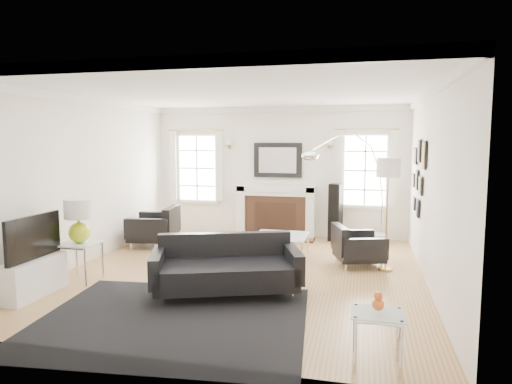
% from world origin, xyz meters
% --- Properties ---
extents(floor, '(6.00, 6.00, 0.00)m').
position_xyz_m(floor, '(0.00, 0.00, 0.00)').
color(floor, '#9F6D42').
rests_on(floor, ground).
extents(back_wall, '(5.50, 0.04, 2.80)m').
position_xyz_m(back_wall, '(0.00, 3.00, 1.40)').
color(back_wall, silver).
rests_on(back_wall, floor).
extents(front_wall, '(5.50, 0.04, 2.80)m').
position_xyz_m(front_wall, '(0.00, -3.00, 1.40)').
color(front_wall, silver).
rests_on(front_wall, floor).
extents(left_wall, '(0.04, 6.00, 2.80)m').
position_xyz_m(left_wall, '(-2.75, 0.00, 1.40)').
color(left_wall, silver).
rests_on(left_wall, floor).
extents(right_wall, '(0.04, 6.00, 2.80)m').
position_xyz_m(right_wall, '(2.75, 0.00, 1.40)').
color(right_wall, silver).
rests_on(right_wall, floor).
extents(ceiling, '(5.50, 6.00, 0.02)m').
position_xyz_m(ceiling, '(0.00, 0.00, 2.80)').
color(ceiling, white).
rests_on(ceiling, back_wall).
extents(crown_molding, '(5.50, 6.00, 0.12)m').
position_xyz_m(crown_molding, '(0.00, 0.00, 2.74)').
color(crown_molding, white).
rests_on(crown_molding, back_wall).
extents(fireplace, '(1.70, 0.69, 1.11)m').
position_xyz_m(fireplace, '(0.00, 2.79, 0.54)').
color(fireplace, white).
rests_on(fireplace, floor).
extents(mantel_mirror, '(1.05, 0.07, 0.75)m').
position_xyz_m(mantel_mirror, '(0.00, 2.95, 1.65)').
color(mantel_mirror, black).
rests_on(mantel_mirror, back_wall).
extents(window_left, '(1.24, 0.15, 1.62)m').
position_xyz_m(window_left, '(-1.85, 2.95, 1.46)').
color(window_left, white).
rests_on(window_left, back_wall).
extents(window_right, '(1.24, 0.15, 1.62)m').
position_xyz_m(window_right, '(1.85, 2.95, 1.46)').
color(window_right, white).
rests_on(window_right, back_wall).
extents(gallery_wall, '(0.04, 1.73, 1.29)m').
position_xyz_m(gallery_wall, '(2.72, 1.30, 1.53)').
color(gallery_wall, black).
rests_on(gallery_wall, right_wall).
extents(tv_unit, '(0.35, 1.00, 1.09)m').
position_xyz_m(tv_unit, '(-2.44, -1.70, 0.33)').
color(tv_unit, white).
rests_on(tv_unit, floor).
extents(area_rug, '(3.30, 2.84, 0.01)m').
position_xyz_m(area_rug, '(-0.29, -2.06, 0.01)').
color(area_rug, black).
rests_on(area_rug, floor).
extents(sofa, '(2.14, 1.50, 0.64)m').
position_xyz_m(sofa, '(0.05, -1.02, 0.35)').
color(sofa, black).
rests_on(sofa, floor).
extents(armchair_left, '(0.98, 1.07, 0.64)m').
position_xyz_m(armchair_left, '(-2.12, 1.36, 0.36)').
color(armchair_left, black).
rests_on(armchair_left, floor).
extents(armchair_right, '(0.95, 1.01, 0.56)m').
position_xyz_m(armchair_right, '(1.72, 0.82, 0.31)').
color(armchair_right, black).
rests_on(armchair_right, floor).
extents(coffee_table, '(0.93, 0.93, 0.41)m').
position_xyz_m(coffee_table, '(0.43, 1.00, 0.38)').
color(coffee_table, silver).
rests_on(coffee_table, floor).
extents(side_table_left, '(0.53, 0.53, 0.58)m').
position_xyz_m(side_table_left, '(-2.20, -1.00, 0.47)').
color(side_table_left, silver).
rests_on(side_table_left, floor).
extents(nesting_table, '(0.47, 0.40, 0.52)m').
position_xyz_m(nesting_table, '(1.99, -2.65, 0.40)').
color(nesting_table, silver).
rests_on(nesting_table, floor).
extents(gourd_lamp, '(0.40, 0.40, 0.65)m').
position_xyz_m(gourd_lamp, '(-2.20, -1.00, 0.95)').
color(gourd_lamp, '#BDD41A').
rests_on(gourd_lamp, side_table_left).
extents(orange_vase, '(0.11, 0.11, 0.17)m').
position_xyz_m(orange_vase, '(1.99, -2.65, 0.61)').
color(orange_vase, '#CD501A').
rests_on(orange_vase, nesting_table).
extents(arc_floor_lamp, '(1.61, 1.49, 2.28)m').
position_xyz_m(arc_floor_lamp, '(1.54, 2.04, 1.23)').
color(arc_floor_lamp, silver).
rests_on(arc_floor_lamp, floor).
extents(stick_floor_lamp, '(0.36, 0.36, 1.80)m').
position_xyz_m(stick_floor_lamp, '(2.20, 0.64, 1.56)').
color(stick_floor_lamp, '#A7833A').
rests_on(stick_floor_lamp, floor).
extents(speaker_tower, '(0.30, 0.30, 1.19)m').
position_xyz_m(speaker_tower, '(1.28, 2.65, 0.60)').
color(speaker_tower, black).
rests_on(speaker_tower, floor).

